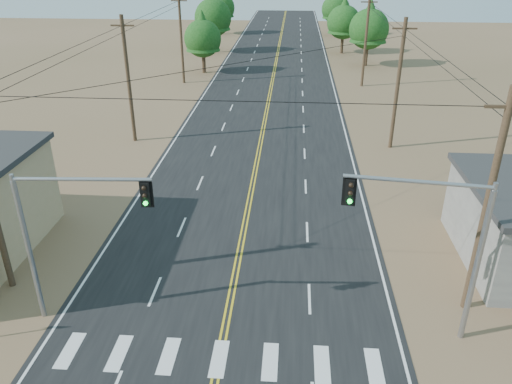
# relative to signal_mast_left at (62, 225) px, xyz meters

# --- Properties ---
(road) EXTENTS (15.00, 200.00, 0.02)m
(road) POSITION_rel_signal_mast_left_xyz_m (6.46, 19.91, -4.54)
(road) COLOR black
(road) RESTS_ON ground
(utility_pole_left_mid) EXTENTS (1.80, 0.30, 10.00)m
(utility_pole_left_mid) POSITION_rel_signal_mast_left_xyz_m (-4.04, 21.91, 0.56)
(utility_pole_left_mid) COLOR #4C3826
(utility_pole_left_mid) RESTS_ON ground
(utility_pole_left_far) EXTENTS (1.80, 0.30, 10.00)m
(utility_pole_left_far) POSITION_rel_signal_mast_left_xyz_m (-4.04, 41.91, 0.56)
(utility_pole_left_far) COLOR #4C3826
(utility_pole_left_far) RESTS_ON ground
(utility_pole_right_near) EXTENTS (1.80, 0.30, 10.00)m
(utility_pole_right_near) POSITION_rel_signal_mast_left_xyz_m (16.96, 1.91, 0.56)
(utility_pole_right_near) COLOR #4C3826
(utility_pole_right_near) RESTS_ON ground
(utility_pole_right_mid) EXTENTS (1.80, 0.30, 10.00)m
(utility_pole_right_mid) POSITION_rel_signal_mast_left_xyz_m (16.96, 21.91, 0.56)
(utility_pole_right_mid) COLOR #4C3826
(utility_pole_right_mid) RESTS_ON ground
(utility_pole_right_far) EXTENTS (1.80, 0.30, 10.00)m
(utility_pole_right_far) POSITION_rel_signal_mast_left_xyz_m (16.96, 41.91, 0.56)
(utility_pole_right_far) COLOR #4C3826
(utility_pole_right_far) RESTS_ON ground
(signal_mast_left) EXTENTS (5.43, 0.57, 6.75)m
(signal_mast_left) POSITION_rel_signal_mast_left_xyz_m (0.00, 0.00, 0.00)
(signal_mast_left) COLOR gray
(signal_mast_left) RESTS_ON ground
(signal_mast_right) EXTENTS (5.40, 0.90, 7.02)m
(signal_mast_right) POSITION_rel_signal_mast_left_xyz_m (14.71, 0.09, 0.16)
(signal_mast_right) COLOR gray
(signal_mast_right) RESTS_ON ground
(tree_left_near) EXTENTS (4.65, 4.65, 7.74)m
(tree_left_near) POSITION_rel_signal_mast_left_xyz_m (-2.54, 47.46, 0.18)
(tree_left_near) COLOR #3F2D1E
(tree_left_near) RESTS_ON ground
(tree_left_mid) EXTENTS (5.54, 5.54, 9.24)m
(tree_left_mid) POSITION_rel_signal_mast_left_xyz_m (-3.38, 61.52, 1.10)
(tree_left_mid) COLOR #3F2D1E
(tree_left_mid) RESTS_ON ground
(tree_left_far) EXTENTS (5.09, 5.09, 8.48)m
(tree_left_far) POSITION_rel_signal_mast_left_xyz_m (-4.74, 79.75, 0.63)
(tree_left_far) COLOR #3F2D1E
(tree_left_far) RESTS_ON ground
(tree_right_near) EXTENTS (5.26, 5.26, 8.76)m
(tree_right_near) POSITION_rel_signal_mast_left_xyz_m (18.77, 53.23, 0.81)
(tree_right_near) COLOR #3F2D1E
(tree_right_near) RESTS_ON ground
(tree_right_mid) EXTENTS (4.95, 4.95, 8.25)m
(tree_right_mid) POSITION_rel_signal_mast_left_xyz_m (16.20, 62.21, 0.49)
(tree_right_mid) COLOR #3F2D1E
(tree_right_mid) RESTS_ON ground
(tree_right_far) EXTENTS (5.02, 5.02, 8.37)m
(tree_right_far) POSITION_rel_signal_mast_left_xyz_m (16.19, 79.54, 0.57)
(tree_right_far) COLOR #3F2D1E
(tree_right_far) RESTS_ON ground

